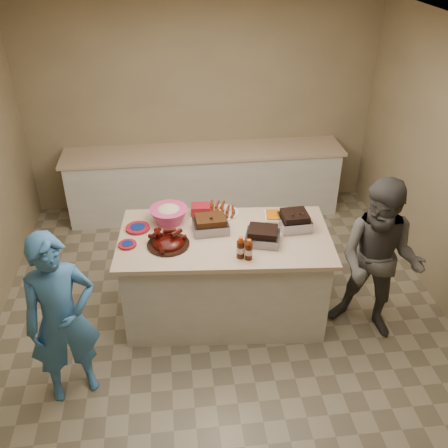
{
  "coord_description": "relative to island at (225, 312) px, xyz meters",
  "views": [
    {
      "loc": [
        -0.43,
        -3.71,
        3.48
      ],
      "look_at": [
        0.02,
        0.19,
        1.03
      ],
      "focal_mm": 40.0,
      "sensor_mm": 36.0,
      "label": 1
    }
  ],
  "objects": [
    {
      "name": "mac_cheese_dish",
      "position": [
        0.56,
        0.2,
        0.93
      ],
      "size": [
        0.32,
        0.26,
        0.08
      ],
      "primitive_type": "cube",
      "rotation": [
        0.0,
        0.0,
        -0.16
      ],
      "color": "orange",
      "rests_on": "island"
    },
    {
      "name": "coleslaw_bowl",
      "position": [
        -0.5,
        0.31,
        0.93
      ],
      "size": [
        0.4,
        0.4,
        0.25
      ],
      "primitive_type": null,
      "rotation": [
        0.0,
        0.0,
        -0.08
      ],
      "color": "#CC3873",
      "rests_on": "island"
    },
    {
      "name": "pulled_pork_tray",
      "position": [
        -0.12,
        0.1,
        0.93
      ],
      "size": [
        0.34,
        0.26,
        0.1
      ],
      "primitive_type": "cube",
      "rotation": [
        0.0,
        0.0,
        0.06
      ],
      "color": "#47230F",
      "rests_on": "island"
    },
    {
      "name": "plastic_cup",
      "position": [
        -0.6,
        0.39,
        0.93
      ],
      "size": [
        0.1,
        0.1,
        0.1
      ],
      "primitive_type": "imported",
      "rotation": [
        0.0,
        0.0,
        -0.08
      ],
      "color": "#93530F",
      "rests_on": "island"
    },
    {
      "name": "rib_platter",
      "position": [
        -0.52,
        -0.09,
        0.93
      ],
      "size": [
        0.46,
        0.46,
        0.15
      ],
      "primitive_type": null,
      "rotation": [
        0.0,
        0.0,
        -0.22
      ],
      "color": "#410703",
      "rests_on": "island"
    },
    {
      "name": "brisket_tray",
      "position": [
        0.33,
        -0.14,
        0.93
      ],
      "size": [
        0.36,
        0.33,
        0.09
      ],
      "primitive_type": "cube",
      "rotation": [
        0.0,
        0.0,
        -0.28
      ],
      "color": "black",
      "rests_on": "island"
    },
    {
      "name": "roasting_pan",
      "position": [
        0.67,
        0.07,
        0.93
      ],
      "size": [
        0.29,
        0.29,
        0.11
      ],
      "primitive_type": "cube",
      "rotation": [
        0.0,
        0.0,
        0.04
      ],
      "color": "gray",
      "rests_on": "island"
    },
    {
      "name": "guest_gray",
      "position": [
        1.36,
        -0.39,
        0.0
      ],
      "size": [
        1.55,
        1.77,
        0.61
      ],
      "primitive_type": "imported",
      "rotation": [
        0.0,
        0.0,
        -0.59
      ],
      "color": "#53514B",
      "rests_on": "ground"
    },
    {
      "name": "plate_stack_small",
      "position": [
        -0.89,
        -0.06,
        0.93
      ],
      "size": [
        0.18,
        0.18,
        0.02
      ],
      "primitive_type": "cylinder",
      "rotation": [
        0.0,
        0.0,
        -0.08
      ],
      "color": "maroon",
      "rests_on": "island"
    },
    {
      "name": "back_counter",
      "position": [
        -0.02,
        2.06,
        0.45
      ],
      "size": [
        3.6,
        0.64,
        0.9
      ],
      "primitive_type": null,
      "color": "silver",
      "rests_on": "ground"
    },
    {
      "name": "bbq_bottle_b",
      "position": [
        0.16,
        -0.38,
        0.93
      ],
      "size": [
        0.07,
        0.07,
        0.2
      ],
      "primitive_type": "cylinder",
      "rotation": [
        0.0,
        0.0,
        -0.08
      ],
      "color": "#3A1307",
      "rests_on": "island"
    },
    {
      "name": "plate_stack_large",
      "position": [
        -0.81,
        0.21,
        0.93
      ],
      "size": [
        0.24,
        0.24,
        0.03
      ],
      "primitive_type": "cylinder",
      "rotation": [
        0.0,
        0.0,
        -0.08
      ],
      "color": "maroon",
      "rests_on": "island"
    },
    {
      "name": "sausage_plate",
      "position": [
        0.02,
        0.41,
        0.93
      ],
      "size": [
        0.38,
        0.38,
        0.05
      ],
      "primitive_type": "cylinder",
      "rotation": [
        0.0,
        0.0,
        -0.18
      ],
      "color": "silver",
      "rests_on": "island"
    },
    {
      "name": "bbq_bottle_a",
      "position": [
        0.1,
        -0.35,
        0.93
      ],
      "size": [
        0.08,
        0.08,
        0.21
      ],
      "primitive_type": "cylinder",
      "rotation": [
        0.0,
        0.0,
        -0.08
      ],
      "color": "#3A1307",
      "rests_on": "island"
    },
    {
      "name": "guest_blue",
      "position": [
        -1.38,
        -0.81,
        0.0
      ],
      "size": [
        1.08,
        1.66,
        0.37
      ],
      "primitive_type": "imported",
      "rotation": [
        0.0,
        0.0,
        0.36
      ],
      "color": "teal",
      "rests_on": "ground"
    },
    {
      "name": "basket_stack",
      "position": [
        -0.19,
        0.43,
        0.93
      ],
      "size": [
        0.2,
        0.16,
        0.09
      ],
      "primitive_type": "cube",
      "rotation": [
        0.0,
        0.0,
        -0.1
      ],
      "color": "maroon",
      "rests_on": "island"
    },
    {
      "name": "island",
      "position": [
        0.0,
        0.0,
        0.0
      ],
      "size": [
        2.05,
        1.19,
        0.93
      ],
      "primitive_type": null,
      "rotation": [
        0.0,
        0.0,
        -0.08
      ],
      "color": "silver",
      "rests_on": "ground"
    },
    {
      "name": "sauce_bowl",
      "position": [
        -0.08,
        0.27,
        0.93
      ],
      "size": [
        0.13,
        0.05,
        0.13
      ],
      "primitive_type": "imported",
      "rotation": [
        0.0,
        0.0,
        -0.08
      ],
      "color": "silver",
      "rests_on": "island"
    },
    {
      "name": "mustard_bottle",
      "position": [
        -0.16,
        0.08,
        0.93
      ],
      "size": [
        0.05,
        0.05,
        0.11
      ],
      "primitive_type": "cylinder",
      "rotation": [
        0.0,
        0.0,
        -0.08
      ],
      "color": "yellow",
      "rests_on": "island"
    },
    {
      "name": "room",
      "position": [
        -0.02,
        -0.14,
        0.0
      ],
      "size": [
        4.5,
        5.0,
        2.7
      ],
      "primitive_type": null,
      "color": "#9A8863",
      "rests_on": "ground"
    }
  ]
}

